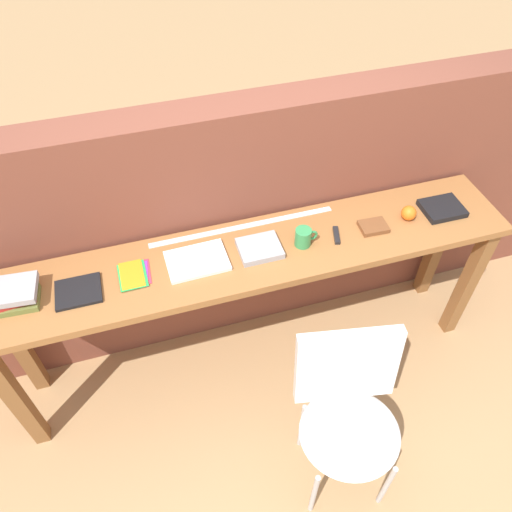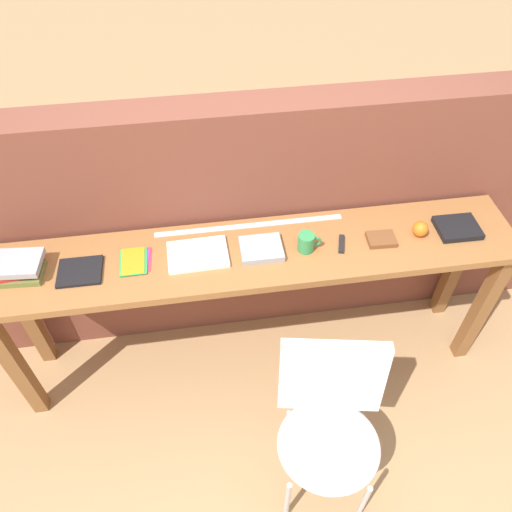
{
  "view_description": "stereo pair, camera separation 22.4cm",
  "coord_description": "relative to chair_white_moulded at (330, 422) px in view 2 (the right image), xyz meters",
  "views": [
    {
      "loc": [
        -0.44,
        -1.21,
        2.55
      ],
      "look_at": [
        0.0,
        0.25,
        0.9
      ],
      "focal_mm": 35.0,
      "sensor_mm": 36.0,
      "label": 1
    },
    {
      "loc": [
        -0.22,
        -1.26,
        2.55
      ],
      "look_at": [
        0.0,
        0.25,
        0.9
      ],
      "focal_mm": 35.0,
      "sensor_mm": 36.0,
      "label": 2
    }
  ],
  "objects": [
    {
      "name": "ground_plane",
      "position": [
        -0.22,
        0.4,
        -0.53
      ],
      "size": [
        40.0,
        40.0,
        0.0
      ],
      "primitive_type": "plane",
      "color": "tan"
    },
    {
      "name": "brick_wall_back",
      "position": [
        -0.22,
        1.04,
        0.19
      ],
      "size": [
        6.0,
        0.2,
        1.44
      ],
      "primitive_type": "cube",
      "color": "brown",
      "rests_on": "ground"
    },
    {
      "name": "sideboard",
      "position": [
        -0.22,
        0.7,
        0.21
      ],
      "size": [
        2.5,
        0.44,
        0.88
      ],
      "color": "#996033",
      "rests_on": "ground"
    },
    {
      "name": "chair_white_moulded",
      "position": [
        0.0,
        0.0,
        0.0
      ],
      "size": [
        0.52,
        0.53,
        0.89
      ],
      "color": "white",
      "rests_on": "ground"
    },
    {
      "name": "book_stack_leftmost",
      "position": [
        -1.26,
        0.71,
        0.39
      ],
      "size": [
        0.24,
        0.18,
        0.08
      ],
      "color": "olive",
      "rests_on": "sideboard"
    },
    {
      "name": "magazine_cycling",
      "position": [
        -1.0,
        0.68,
        0.36
      ],
      "size": [
        0.19,
        0.17,
        0.02
      ],
      "primitive_type": "cube",
      "rotation": [
        0.0,
        0.0,
        -0.01
      ],
      "color": "black",
      "rests_on": "sideboard"
    },
    {
      "name": "pamphlet_pile_colourful",
      "position": [
        -0.76,
        0.71,
        0.36
      ],
      "size": [
        0.14,
        0.17,
        0.01
      ],
      "color": "#E5334C",
      "rests_on": "sideboard"
    },
    {
      "name": "book_open_centre",
      "position": [
        -0.48,
        0.71,
        0.36
      ],
      "size": [
        0.28,
        0.2,
        0.02
      ],
      "primitive_type": "cube",
      "rotation": [
        0.0,
        0.0,
        0.03
      ],
      "color": "white",
      "rests_on": "sideboard"
    },
    {
      "name": "book_grey_hardcover",
      "position": [
        -0.19,
        0.69,
        0.37
      ],
      "size": [
        0.19,
        0.16,
        0.03
      ],
      "primitive_type": "cube",
      "rotation": [
        0.0,
        0.0,
        -0.0
      ],
      "color": "#9E9EA3",
      "rests_on": "sideboard"
    },
    {
      "name": "mug",
      "position": [
        0.02,
        0.68,
        0.4
      ],
      "size": [
        0.11,
        0.08,
        0.09
      ],
      "color": "#338C4C",
      "rests_on": "sideboard"
    },
    {
      "name": "multitool_folded",
      "position": [
        0.19,
        0.68,
        0.36
      ],
      "size": [
        0.05,
        0.11,
        0.02
      ],
      "primitive_type": "cube",
      "rotation": [
        0.0,
        0.0,
        -0.29
      ],
      "color": "black",
      "rests_on": "sideboard"
    },
    {
      "name": "leather_journal_brown",
      "position": [
        0.38,
        0.68,
        0.37
      ],
      "size": [
        0.13,
        0.11,
        0.02
      ],
      "primitive_type": "cube",
      "rotation": [
        0.0,
        0.0,
        -0.05
      ],
      "color": "brown",
      "rests_on": "sideboard"
    },
    {
      "name": "sports_ball_small",
      "position": [
        0.57,
        0.69,
        0.39
      ],
      "size": [
        0.07,
        0.07,
        0.07
      ],
      "primitive_type": "sphere",
      "color": "orange",
      "rests_on": "sideboard"
    },
    {
      "name": "book_repair_rightmost",
      "position": [
        0.76,
        0.7,
        0.37
      ],
      "size": [
        0.2,
        0.17,
        0.03
      ],
      "primitive_type": "cube",
      "rotation": [
        0.0,
        0.0,
        -0.01
      ],
      "color": "black",
      "rests_on": "sideboard"
    },
    {
      "name": "ruler_metal_back_edge",
      "position": [
        -0.21,
        0.87,
        0.35
      ],
      "size": [
        0.91,
        0.03,
        0.0
      ],
      "primitive_type": "cube",
      "color": "silver",
      "rests_on": "sideboard"
    }
  ]
}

